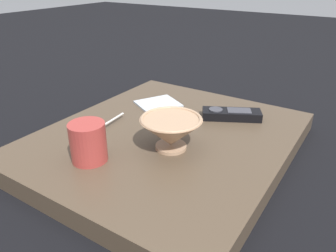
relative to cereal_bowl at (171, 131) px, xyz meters
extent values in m
plane|color=black|center=(-0.06, -0.05, -0.09)|extent=(6.00, 6.00, 0.00)
cube|color=#4C3D2D|center=(-0.06, -0.05, -0.07)|extent=(0.68, 0.58, 0.05)
cylinder|color=tan|center=(0.00, 0.00, -0.04)|extent=(0.07, 0.07, 0.01)
cone|color=tan|center=(0.00, 0.00, 0.00)|extent=(0.14, 0.14, 0.07)
torus|color=tan|center=(0.00, 0.00, 0.03)|extent=(0.14, 0.14, 0.01)
cylinder|color=#A53833|center=(0.14, -0.12, 0.00)|extent=(0.08, 0.08, 0.09)
cylinder|color=silver|center=(-0.01, -0.20, -0.03)|extent=(0.13, 0.02, 0.01)
sphere|color=silver|center=(0.06, -0.20, -0.03)|extent=(0.03, 0.03, 0.03)
cube|color=black|center=(-0.24, 0.05, -0.03)|extent=(0.12, 0.17, 0.02)
cylinder|color=#3A3A42|center=(-0.21, 0.01, -0.02)|extent=(0.04, 0.04, 0.00)
cube|color=#3A3A42|center=(-0.25, 0.07, -0.02)|extent=(0.07, 0.08, 0.00)
cube|color=#B2BCC6|center=(-0.21, -0.18, -0.04)|extent=(0.16, 0.15, 0.01)
camera|label=1|loc=(0.57, 0.36, 0.34)|focal=35.06mm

